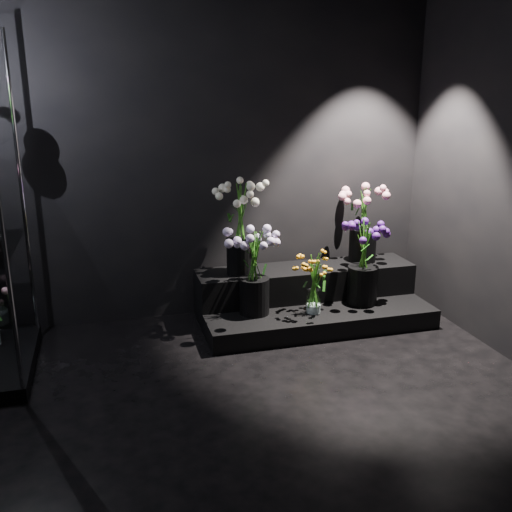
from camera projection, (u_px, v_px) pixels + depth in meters
name	position (u px, v px, depth m)	size (l,w,h in m)	color
floor	(266.00, 438.00, 3.24)	(4.00, 4.00, 0.00)	black
wall_back	(199.00, 153.00, 4.69)	(4.00, 4.00, 0.00)	black
display_riser	(310.00, 298.00, 4.90)	(1.91, 0.85, 0.42)	black
bouquet_orange_bells	(314.00, 283.00, 4.56)	(0.34, 0.34, 0.49)	white
bouquet_lilac	(254.00, 266.00, 4.51)	(0.40, 0.40, 0.69)	black
bouquet_purple	(364.00, 259.00, 4.74)	(0.37, 0.37, 0.71)	black
bouquet_cream_roses	(241.00, 223.00, 4.67)	(0.43, 0.43, 0.75)	black
bouquet_pink_roses	(364.00, 218.00, 5.01)	(0.51, 0.51, 0.67)	black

